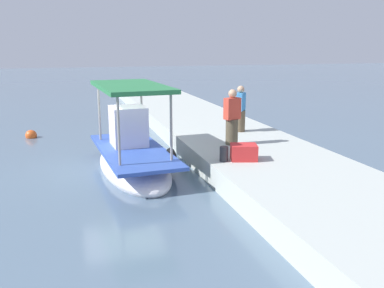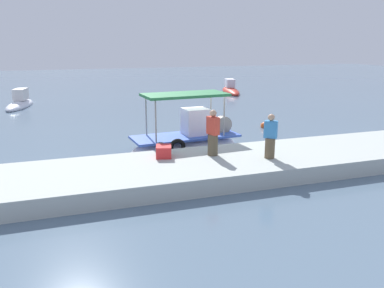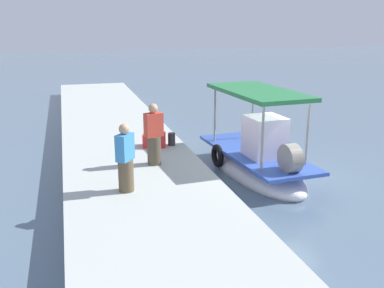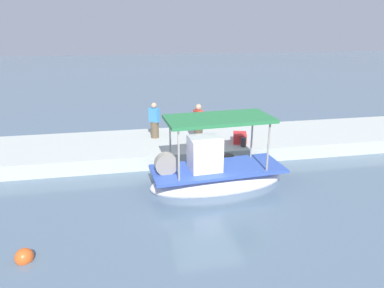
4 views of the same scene
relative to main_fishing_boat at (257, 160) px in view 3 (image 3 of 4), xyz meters
The scene contains 7 objects.
ground_plane 0.72m from the main_fishing_boat, 36.75° to the left, with size 120.00×120.00×0.00m, color slate.
dock_quay 3.81m from the main_fishing_boat, 83.61° to the right, with size 36.00×3.97×0.62m, color #B5BDB5.
main_fishing_boat is the anchor object (origin of this frame).
fisherman_near_bollard 4.75m from the main_fishing_boat, 66.43° to the right, with size 0.53×0.53×1.68m.
fisherman_by_crate 3.34m from the main_fishing_boat, 90.25° to the right, with size 0.48×0.56×1.77m.
mooring_bollard 2.94m from the main_fishing_boat, 129.28° to the right, with size 0.24×0.24×0.41m, color #2D2D33.
cargo_crate 3.42m from the main_fishing_boat, 123.36° to the right, with size 0.72×0.57×0.44m, color red.
Camera 3 is at (11.73, -5.86, 4.66)m, focal length 41.96 mm.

